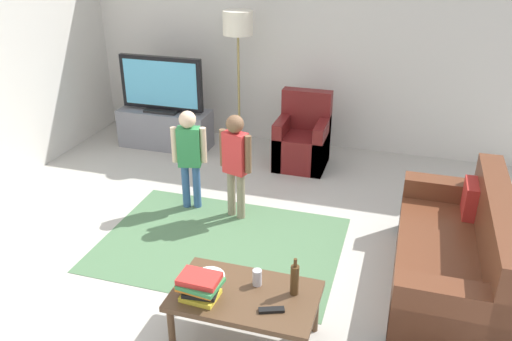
# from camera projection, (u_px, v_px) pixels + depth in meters

# --- Properties ---
(ground) EXTENTS (7.80, 7.80, 0.00)m
(ground) POSITION_uv_depth(u_px,v_px,m) (236.00, 266.00, 4.57)
(ground) COLOR #B2ADA3
(wall_back) EXTENTS (6.00, 0.12, 2.70)m
(wall_back) POSITION_uv_depth(u_px,v_px,m) (312.00, 42.00, 6.58)
(wall_back) COLOR silver
(wall_back) RESTS_ON ground
(area_rug) EXTENTS (2.20, 1.60, 0.01)m
(area_rug) POSITION_uv_depth(u_px,v_px,m) (221.00, 244.00, 4.88)
(area_rug) COLOR #4C724C
(area_rug) RESTS_ON ground
(tv_stand) EXTENTS (1.20, 0.44, 0.50)m
(tv_stand) POSITION_uv_depth(u_px,v_px,m) (166.00, 129.00, 6.92)
(tv_stand) COLOR slate
(tv_stand) RESTS_ON ground
(tv) EXTENTS (1.10, 0.28, 0.71)m
(tv) POSITION_uv_depth(u_px,v_px,m) (161.00, 85.00, 6.64)
(tv) COLOR black
(tv) RESTS_ON tv_stand
(couch) EXTENTS (0.80, 1.80, 0.86)m
(couch) POSITION_uv_depth(u_px,v_px,m) (459.00, 260.00, 4.16)
(couch) COLOR brown
(couch) RESTS_ON ground
(armchair) EXTENTS (0.60, 0.60, 0.90)m
(armchair) POSITION_uv_depth(u_px,v_px,m) (303.00, 142.00, 6.37)
(armchair) COLOR maroon
(armchair) RESTS_ON ground
(floor_lamp) EXTENTS (0.36, 0.36, 1.78)m
(floor_lamp) POSITION_uv_depth(u_px,v_px,m) (238.00, 31.00, 6.23)
(floor_lamp) COLOR #262626
(floor_lamp) RESTS_ON ground
(child_near_tv) EXTENTS (0.35, 0.18, 1.06)m
(child_near_tv) POSITION_uv_depth(u_px,v_px,m) (189.00, 151.00, 5.25)
(child_near_tv) COLOR #33598C
(child_near_tv) RESTS_ON ground
(child_center) EXTENTS (0.35, 0.19, 1.09)m
(child_center) POSITION_uv_depth(u_px,v_px,m) (235.00, 157.00, 5.07)
(child_center) COLOR gray
(child_center) RESTS_ON ground
(coffee_table) EXTENTS (1.00, 0.60, 0.42)m
(coffee_table) POSITION_uv_depth(u_px,v_px,m) (245.00, 299.00, 3.60)
(coffee_table) COLOR #513823
(coffee_table) RESTS_ON ground
(book_stack) EXTENTS (0.30, 0.25, 0.16)m
(book_stack) POSITION_uv_depth(u_px,v_px,m) (200.00, 286.00, 3.51)
(book_stack) COLOR yellow
(book_stack) RESTS_ON coffee_table
(bottle) EXTENTS (0.06, 0.06, 0.28)m
(bottle) POSITION_uv_depth(u_px,v_px,m) (295.00, 279.00, 3.53)
(bottle) COLOR #4C3319
(bottle) RESTS_ON coffee_table
(tv_remote) EXTENTS (0.18, 0.11, 0.02)m
(tv_remote) POSITION_uv_depth(u_px,v_px,m) (271.00, 310.00, 3.41)
(tv_remote) COLOR black
(tv_remote) RESTS_ON coffee_table
(soda_can) EXTENTS (0.07, 0.07, 0.12)m
(soda_can) POSITION_uv_depth(u_px,v_px,m) (257.00, 277.00, 3.64)
(soda_can) COLOR silver
(soda_can) RESTS_ON coffee_table
(plate) EXTENTS (0.22, 0.22, 0.02)m
(plate) POSITION_uv_depth(u_px,v_px,m) (210.00, 276.00, 3.74)
(plate) COLOR white
(plate) RESTS_ON coffee_table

